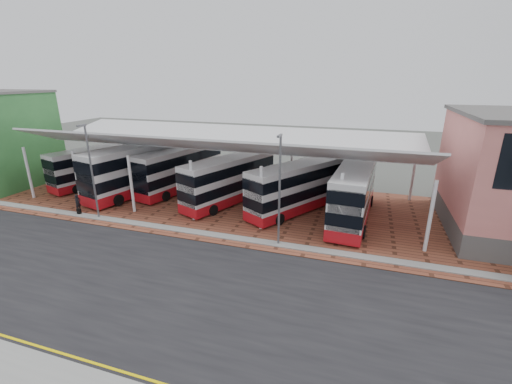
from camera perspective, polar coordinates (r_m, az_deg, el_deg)
ground at (r=20.70m, az=-6.41°, el=-15.60°), size 140.00×140.00×0.00m
road at (r=19.96m, az=-7.64°, el=-17.07°), size 120.00×14.00×0.02m
forecourt at (r=31.21m, az=6.81°, el=-3.28°), size 72.00×16.00×0.06m
north_kerb at (r=25.64m, az=-0.70°, el=-8.11°), size 120.00×0.80×0.14m
yellow_line_far at (r=16.30m, az=-17.33°, el=-27.71°), size 120.00×0.12×0.01m
canopy at (r=32.83m, az=-6.41°, el=8.32°), size 37.00×11.63×7.07m
shop_green at (r=46.24m, az=-36.59°, el=6.93°), size 6.40×10.20×10.22m
lamp_west at (r=31.35m, az=-25.77°, el=3.39°), size 0.16×0.90×8.07m
lamp_east at (r=23.55m, az=3.93°, el=0.66°), size 0.16×0.90×8.07m
bus_0 at (r=42.28m, az=-25.10°, el=3.91°), size 4.98×10.38×4.18m
bus_1 at (r=37.42m, az=-18.94°, el=3.57°), size 5.62×12.38×4.97m
bus_2 at (r=37.20m, az=-12.56°, el=3.70°), size 5.02×11.26×4.52m
bus_3 at (r=32.70m, az=-4.46°, el=1.92°), size 6.19×10.79×4.38m
bus_4 at (r=30.66m, az=6.83°, el=0.68°), size 7.45×10.36×4.36m
bus_5 at (r=29.82m, az=15.99°, el=-0.14°), size 3.44×11.48×4.67m
pedestrian at (r=34.77m, az=-27.55°, el=-1.61°), size 0.41×0.59×1.55m
suitcase at (r=33.98m, az=-27.39°, el=-2.93°), size 0.32×0.23×0.55m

